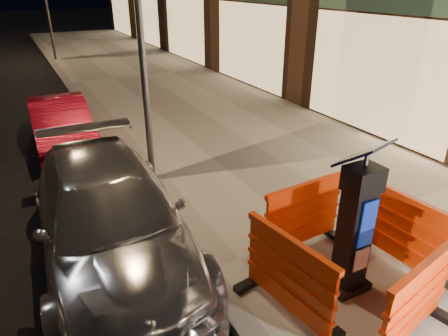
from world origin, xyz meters
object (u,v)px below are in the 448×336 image
car_silver (116,256)px  car_red (66,149)px  barrier_front (416,303)px  barrier_bldgside (404,232)px  barrier_back (303,216)px  parking_kiosk (356,224)px  barrier_kerbside (288,277)px

car_silver → car_red: car_silver is taller
barrier_front → barrier_bldgside: 1.34m
barrier_back → car_silver: bearing=149.1°
barrier_front → car_red: bearing=95.6°
parking_kiosk → car_red: 7.48m
barrier_bldgside → car_silver: 4.10m
barrier_back → barrier_bldgside: same height
parking_kiosk → car_silver: size_ratio=0.40×
parking_kiosk → barrier_front: size_ratio=1.40×
barrier_kerbside → car_silver: 2.74m
car_red → barrier_front: bearing=-72.0°
barrier_kerbside → barrier_bldgside: size_ratio=1.00×
barrier_back → barrier_kerbside: (-0.95, -0.95, 0.00)m
car_silver → barrier_kerbside: bearing=-52.7°
barrier_bldgside → car_silver: (-3.39, 2.20, -0.68)m
parking_kiosk → barrier_bldgside: parking_kiosk is taller
barrier_front → barrier_kerbside: size_ratio=1.00×
barrier_front → barrier_back: same height
barrier_bldgside → barrier_front: bearing=130.3°
parking_kiosk → barrier_kerbside: size_ratio=1.40×
barrier_front → barrier_back: 1.90m
parking_kiosk → barrier_back: size_ratio=1.40×
parking_kiosk → barrier_back: 1.04m
parking_kiosk → barrier_kerbside: 1.04m
barrier_bldgside → car_red: size_ratio=0.37×
barrier_back → barrier_kerbside: 1.34m
barrier_kerbside → car_silver: size_ratio=0.28×
parking_kiosk → barrier_bldgside: bearing=-6.7°
barrier_bldgside → car_red: barrier_bldgside is taller
parking_kiosk → car_silver: parking_kiosk is taller
parking_kiosk → barrier_kerbside: bearing=173.3°
barrier_bldgside → car_red: (-3.43, 6.98, -0.68)m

